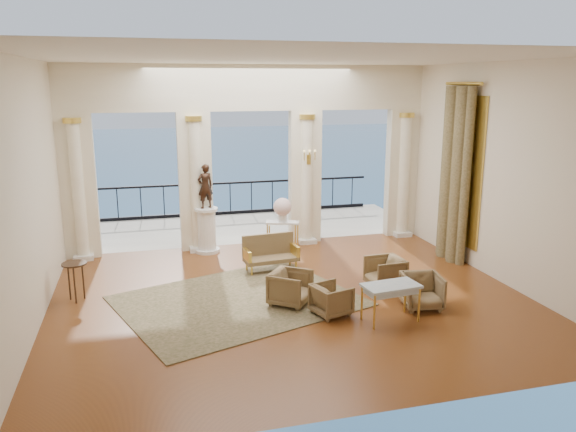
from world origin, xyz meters
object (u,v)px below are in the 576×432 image
object	(u,v)px
settee	(270,253)
game_table	(391,288)
statue	(205,186)
side_table	(74,268)
armchair_b	(422,290)
armchair_c	(385,271)
armchair_d	(331,298)
armchair_a	(290,286)
console_table	(283,227)
pedestal	(207,231)

from	to	relation	value
settee	game_table	size ratio (longest dim) A/B	1.21
statue	side_table	distance (m)	3.91
armchair_b	armchair_c	size ratio (longest dim) A/B	1.01
armchair_c	armchair_d	world-z (taller)	armchair_c
game_table	settee	bearing A→B (deg)	107.44
armchair_a	armchair_c	bearing A→B (deg)	-41.98
console_table	game_table	bearing A→B (deg)	-61.50
armchair_d	console_table	size ratio (longest dim) A/B	0.73
armchair_c	armchair_d	xyz separation A→B (m)	(-1.51, -1.02, -0.04)
armchair_d	game_table	bearing A→B (deg)	-136.07
settee	console_table	world-z (taller)	settee
armchair_b	console_table	bearing A→B (deg)	120.71
armchair_c	game_table	size ratio (longest dim) A/B	0.68
console_table	side_table	bearing A→B (deg)	-137.36
game_table	console_table	world-z (taller)	console_table
armchair_b	statue	xyz separation A→B (m)	(-3.43, 4.53, 1.29)
armchair_a	side_table	distance (m)	4.11
armchair_c	console_table	world-z (taller)	console_table
console_table	side_table	distance (m)	5.05
armchair_d	statue	bearing A→B (deg)	4.28
game_table	armchair_a	bearing A→B (deg)	135.72
armchair_c	armchair_d	size ratio (longest dim) A/B	1.11
armchair_b	armchair_d	bearing A→B (deg)	-175.05
armchair_a	settee	size ratio (longest dim) A/B	0.57
console_table	armchair_c	bearing A→B (deg)	-46.20
settee	console_table	size ratio (longest dim) A/B	1.44
console_table	settee	bearing A→B (deg)	-97.67
armchair_d	armchair_c	bearing A→B (deg)	-72.59
armchair_a	statue	size ratio (longest dim) A/B	0.66
pedestal	console_table	distance (m)	1.86
settee	pedestal	bearing A→B (deg)	119.72
settee	statue	distance (m)	2.42
game_table	armchair_b	bearing A→B (deg)	19.26
armchair_b	side_table	xyz separation A→B (m)	(-6.23, 2.00, 0.30)
armchair_c	statue	distance (m)	4.84
armchair_c	side_table	world-z (taller)	side_table
pedestal	console_table	world-z (taller)	pedestal
game_table	console_table	bearing A→B (deg)	94.08
armchair_b	statue	size ratio (longest dim) A/B	0.66
armchair_b	game_table	bearing A→B (deg)	-145.54
console_table	pedestal	bearing A→B (deg)	-175.81
armchair_a	game_table	world-z (taller)	armchair_a
armchair_a	console_table	world-z (taller)	console_table
game_table	statue	size ratio (longest dim) A/B	0.96
armchair_d	console_table	bearing A→B (deg)	-18.24
armchair_a	game_table	bearing A→B (deg)	-89.91
armchair_d	game_table	xyz separation A→B (m)	(0.91, -0.51, 0.29)
game_table	statue	world-z (taller)	statue
armchair_c	pedestal	distance (m)	4.67
settee	side_table	size ratio (longest dim) A/B	1.64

